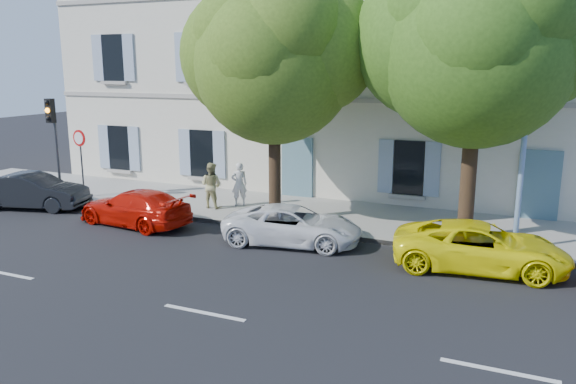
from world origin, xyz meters
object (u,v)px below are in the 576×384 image
at_px(car_white_coupe, 293,225).
at_px(tree_left, 274,64).
at_px(car_dark_sedan, 33,191).
at_px(car_red_coupe, 135,207).
at_px(traffic_light, 53,127).
at_px(road_sign, 80,150).
at_px(tree_right, 477,50).
at_px(pedestrian_a, 239,184).
at_px(car_yellow_supercar, 481,247).
at_px(street_lamp, 528,97).
at_px(pedestrian_b, 211,185).

bearing_deg(car_white_coupe, tree_left, 29.65).
bearing_deg(car_dark_sedan, car_red_coupe, -108.42).
relative_size(traffic_light, road_sign, 1.43).
relative_size(tree_right, pedestrian_a, 5.30).
height_order(car_red_coupe, car_yellow_supercar, car_yellow_supercar).
height_order(car_dark_sedan, street_lamp, street_lamp).
bearing_deg(car_red_coupe, car_dark_sedan, -86.57).
distance_m(road_sign, street_lamp, 15.79).
bearing_deg(pedestrian_a, car_dark_sedan, -15.37).
bearing_deg(car_dark_sedan, car_white_coupe, -105.33).
relative_size(car_yellow_supercar, pedestrian_b, 2.67).
xyz_separation_m(traffic_light, street_lamp, (16.62, 0.21, 1.46)).
relative_size(road_sign, street_lamp, 0.36).
distance_m(car_red_coupe, car_white_coupe, 5.66).
bearing_deg(traffic_light, car_white_coupe, -6.64).
xyz_separation_m(car_white_coupe, pedestrian_a, (-3.44, 3.07, 0.39)).
bearing_deg(tree_left, car_yellow_supercar, -15.01).
relative_size(car_dark_sedan, pedestrian_b, 2.42).
xyz_separation_m(car_red_coupe, tree_left, (4.29, 1.91, 4.70)).
distance_m(car_yellow_supercar, road_sign, 14.98).
height_order(car_yellow_supercar, pedestrian_b, pedestrian_b).
bearing_deg(tree_right, street_lamp, -24.96).
distance_m(tree_left, traffic_light, 9.40).
relative_size(road_sign, pedestrian_a, 1.68).
distance_m(tree_right, street_lamp, 2.01).
height_order(car_red_coupe, street_lamp, street_lamp).
height_order(tree_right, pedestrian_a, tree_right).
bearing_deg(road_sign, pedestrian_b, 9.32).
bearing_deg(road_sign, car_white_coupe, -9.04).
relative_size(car_white_coupe, tree_right, 0.48).
height_order(car_dark_sedan, car_red_coupe, car_dark_sedan).
xyz_separation_m(tree_left, tree_right, (6.10, 0.39, 0.37)).
bearing_deg(street_lamp, car_yellow_supercar, -117.69).
bearing_deg(traffic_light, car_dark_sedan, -97.26).
bearing_deg(car_white_coupe, tree_right, -75.20).
bearing_deg(road_sign, car_yellow_supercar, -6.18).
relative_size(street_lamp, pedestrian_a, 4.65).
xyz_separation_m(car_yellow_supercar, pedestrian_a, (-8.80, 3.16, 0.34)).
distance_m(road_sign, pedestrian_b, 5.43).
bearing_deg(car_white_coupe, pedestrian_a, 39.25).
relative_size(tree_left, traffic_light, 2.06).
relative_size(car_red_coupe, street_lamp, 0.55).
bearing_deg(car_yellow_supercar, street_lamp, -33.90).
height_order(road_sign, pedestrian_b, road_sign).
distance_m(car_dark_sedan, road_sign, 2.30).
bearing_deg(car_yellow_supercar, tree_right, 9.70).
height_order(car_red_coupe, road_sign, road_sign).
relative_size(car_yellow_supercar, tree_right, 0.52).
relative_size(tree_left, street_lamp, 1.06).
height_order(road_sign, pedestrian_a, road_sign).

